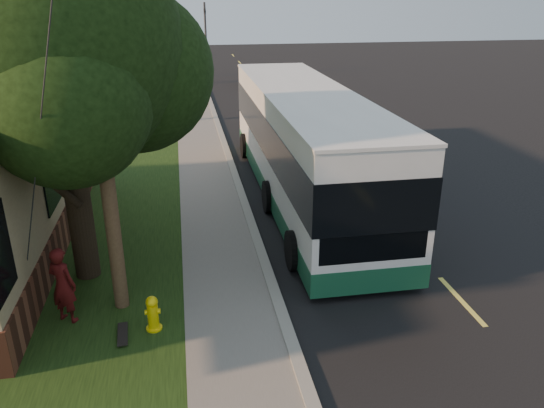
{
  "coord_description": "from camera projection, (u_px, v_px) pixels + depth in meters",
  "views": [
    {
      "loc": [
        -1.81,
        -9.12,
        6.33
      ],
      "look_at": [
        0.24,
        2.65,
        1.5
      ],
      "focal_mm": 35.0,
      "sensor_mm": 36.0,
      "label": 1
    }
  ],
  "objects": [
    {
      "name": "traffic_signal",
      "position": [
        206.0,
        34.0,
        40.94
      ],
      "size": [
        0.18,
        0.22,
        5.5
      ],
      "color": "#2D2D30",
      "rests_on": "ground"
    },
    {
      "name": "distant_car",
      "position": [
        256.0,
        76.0,
        37.45
      ],
      "size": [
        1.66,
        4.06,
        1.38
      ],
      "primitive_type": "imported",
      "rotation": [
        0.0,
        0.0,
        0.01
      ],
      "color": "black",
      "rests_on": "ground"
    },
    {
      "name": "leafy_tree",
      "position": [
        59.0,
        52.0,
        10.81
      ],
      "size": [
        6.3,
        6.0,
        7.8
      ],
      "color": "black",
      "rests_on": "grass_verge"
    },
    {
      "name": "skateboarder",
      "position": [
        63.0,
        285.0,
        10.53
      ],
      "size": [
        0.71,
        0.64,
        1.63
      ],
      "primitive_type": "imported",
      "rotation": [
        0.0,
        0.0,
        2.61
      ],
      "color": "#460E0E",
      "rests_on": "grass_verge"
    },
    {
      "name": "ground",
      "position": [
        282.0,
        319.0,
        10.99
      ],
      "size": [
        120.0,
        120.0,
        0.0
      ],
      "primitive_type": "plane",
      "color": "black",
      "rests_on": "ground"
    },
    {
      "name": "bare_tree_far",
      "position": [
        160.0,
        57.0,
        37.16
      ],
      "size": [
        1.38,
        1.21,
        4.03
      ],
      "color": "black",
      "rests_on": "grass_verge"
    },
    {
      "name": "curb",
      "position": [
        232.0,
        168.0,
        20.1
      ],
      "size": [
        0.25,
        80.0,
        0.12
      ],
      "primitive_type": "cube",
      "color": "gray",
      "rests_on": "ground"
    },
    {
      "name": "bare_tree_near",
      "position": [
        144.0,
        82.0,
        26.06
      ],
      "size": [
        1.38,
        1.21,
        4.31
      ],
      "color": "black",
      "rests_on": "grass_verge"
    },
    {
      "name": "road",
      "position": [
        334.0,
        164.0,
        20.76
      ],
      "size": [
        8.0,
        80.0,
        0.01
      ],
      "primitive_type": "cube",
      "color": "black",
      "rests_on": "ground"
    },
    {
      "name": "fire_hydrant",
      "position": [
        153.0,
        313.0,
        10.41
      ],
      "size": [
        0.32,
        0.32,
        0.74
      ],
      "color": "yellow",
      "rests_on": "grass_verge"
    },
    {
      "name": "utility_pole",
      "position": [
        96.0,
        91.0,
        9.63
      ],
      "size": [
        2.86,
        3.21,
        9.07
      ],
      "color": "#473321",
      "rests_on": "ground"
    },
    {
      "name": "sidewalk",
      "position": [
        206.0,
        170.0,
        19.95
      ],
      "size": [
        2.0,
        80.0,
        0.08
      ],
      "primitive_type": "cube",
      "color": "slate",
      "rests_on": "ground"
    },
    {
      "name": "skateboard_main",
      "position": [
        123.0,
        334.0,
        10.29
      ],
      "size": [
        0.25,
        0.78,
        0.07
      ],
      "color": "black",
      "rests_on": "grass_verge"
    },
    {
      "name": "transit_bus",
      "position": [
        305.0,
        142.0,
        16.79
      ],
      "size": [
        2.98,
        12.92,
        3.49
      ],
      "color": "silver",
      "rests_on": "ground"
    },
    {
      "name": "grass_verge",
      "position": [
        110.0,
        175.0,
        19.39
      ],
      "size": [
        5.0,
        80.0,
        0.07
      ],
      "primitive_type": "cube",
      "color": "black",
      "rests_on": "ground"
    }
  ]
}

